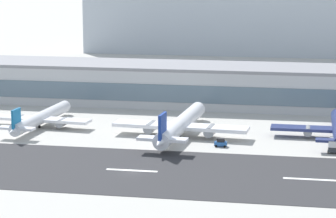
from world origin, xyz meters
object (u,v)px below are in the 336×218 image
at_px(airliner_navy_tail_gate_1, 180,126).
at_px(distant_hotel_block, 231,3).
at_px(service_box_truck_0, 334,145).
at_px(service_baggage_tug_1, 221,143).
at_px(terminal_building, 207,85).
at_px(airliner_blue_tail_gate_0, 39,119).

bearing_deg(airliner_navy_tail_gate_1, distant_hotel_block, 5.72).
bearing_deg(service_box_truck_0, distant_hotel_block, 17.98).
bearing_deg(service_baggage_tug_1, distant_hotel_block, 95.12).
xyz_separation_m(terminal_building, airliner_blue_tail_gate_0, (-42.45, -42.11, -3.99)).
xyz_separation_m(airliner_navy_tail_gate_1, service_box_truck_0, (40.55, -8.07, -1.46)).
bearing_deg(terminal_building, airliner_blue_tail_gate_0, -135.23).
distance_m(terminal_building, airliner_blue_tail_gate_0, 59.93).
bearing_deg(service_baggage_tug_1, service_box_truck_0, 0.27).
xyz_separation_m(service_box_truck_0, service_baggage_tug_1, (-28.46, -0.06, -0.74)).
relative_size(terminal_building, distant_hotel_block, 1.41).
bearing_deg(distant_hotel_block, terminal_building, -87.60).
relative_size(airliner_blue_tail_gate_0, airliner_navy_tail_gate_1, 0.81).
bearing_deg(airliner_blue_tail_gate_0, terminal_building, -40.31).
xyz_separation_m(airliner_blue_tail_gate_0, service_baggage_tug_1, (53.36, -12.81, -1.60)).
relative_size(airliner_blue_tail_gate_0, service_baggage_tug_1, 12.39).
bearing_deg(airliner_blue_tail_gate_0, service_box_truck_0, -93.93).
bearing_deg(airliner_navy_tail_gate_1, terminal_building, 2.85).
distance_m(airliner_navy_tail_gate_1, service_box_truck_0, 41.37).
bearing_deg(airliner_navy_tail_gate_1, service_box_truck_0, -96.96).
height_order(distant_hotel_block, service_box_truck_0, distant_hotel_block).
bearing_deg(distant_hotel_block, airliner_blue_tail_gate_0, -101.63).
xyz_separation_m(terminal_building, service_box_truck_0, (39.37, -54.85, -4.84)).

